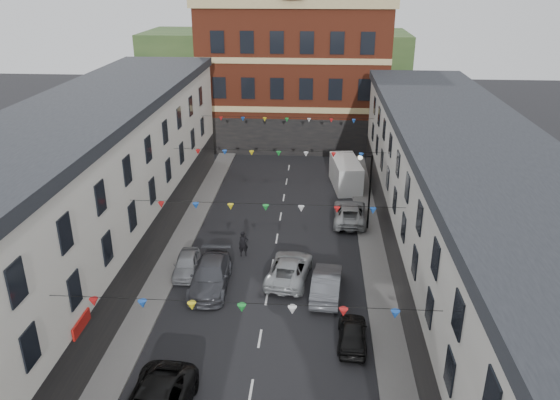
% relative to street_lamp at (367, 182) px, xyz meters
% --- Properties ---
extents(ground, '(160.00, 160.00, 0.00)m').
position_rel_street_lamp_xyz_m(ground, '(-6.55, -14.00, -3.90)').
color(ground, black).
rests_on(ground, ground).
extents(pavement_left, '(1.80, 64.00, 0.15)m').
position_rel_street_lamp_xyz_m(pavement_left, '(-13.45, -12.00, -3.83)').
color(pavement_left, '#605E5B').
rests_on(pavement_left, ground).
extents(pavement_right, '(1.80, 64.00, 0.15)m').
position_rel_street_lamp_xyz_m(pavement_right, '(0.35, -12.00, -3.83)').
color(pavement_right, '#605E5B').
rests_on(pavement_right, ground).
extents(terrace_left, '(8.40, 56.00, 10.70)m').
position_rel_street_lamp_xyz_m(terrace_left, '(-18.33, -13.00, 1.44)').
color(terrace_left, silver).
rests_on(terrace_left, ground).
extents(terrace_right, '(8.40, 56.00, 9.70)m').
position_rel_street_lamp_xyz_m(terrace_right, '(5.23, -13.00, 0.95)').
color(terrace_right, beige).
rests_on(terrace_right, ground).
extents(civic_building, '(20.60, 13.30, 18.50)m').
position_rel_street_lamp_xyz_m(civic_building, '(-6.55, 23.95, 4.23)').
color(civic_building, maroon).
rests_on(civic_building, ground).
extents(clock_tower, '(5.60, 5.60, 30.00)m').
position_rel_street_lamp_xyz_m(clock_tower, '(-14.05, 21.00, 11.03)').
color(clock_tower, maroon).
rests_on(clock_tower, ground).
extents(distant_hill, '(40.00, 14.00, 10.00)m').
position_rel_street_lamp_xyz_m(distant_hill, '(-10.55, 48.00, 1.10)').
color(distant_hill, '#2C4821').
rests_on(distant_hill, ground).
extents(street_lamp, '(1.10, 0.36, 6.00)m').
position_rel_street_lamp_xyz_m(street_lamp, '(0.00, 0.00, 0.00)').
color(street_lamp, black).
rests_on(street_lamp, ground).
extents(car_left_d, '(2.45, 5.68, 1.63)m').
position_rel_street_lamp_xyz_m(car_left_d, '(-10.15, -8.98, -3.09)').
color(car_left_d, '#474950').
rests_on(car_left_d, ground).
extents(car_left_e, '(1.83, 3.93, 1.30)m').
position_rel_street_lamp_xyz_m(car_left_e, '(-12.05, -7.35, -3.25)').
color(car_left_e, gray).
rests_on(car_left_e, ground).
extents(car_right_d, '(1.70, 3.85, 1.29)m').
position_rel_street_lamp_xyz_m(car_right_d, '(-1.63, -14.08, -3.26)').
color(car_right_d, black).
rests_on(car_right_d, ground).
extents(car_right_e, '(2.09, 4.97, 1.60)m').
position_rel_street_lamp_xyz_m(car_right_e, '(-2.95, -9.37, -3.11)').
color(car_right_e, '#56585E').
rests_on(car_right_e, ground).
extents(car_right_f, '(2.68, 5.45, 1.49)m').
position_rel_street_lamp_xyz_m(car_right_f, '(-1.05, 1.46, -3.16)').
color(car_right_f, '#A1A4A6').
rests_on(car_right_f, ground).
extents(moving_car, '(3.15, 5.60, 1.48)m').
position_rel_street_lamp_xyz_m(moving_car, '(-5.31, -7.65, -3.17)').
color(moving_car, '#ABAFB3').
rests_on(moving_car, ground).
extents(white_van, '(2.92, 5.96, 2.53)m').
position_rel_street_lamp_xyz_m(white_van, '(-1.08, 9.10, -2.64)').
color(white_van, white).
rests_on(white_van, ground).
extents(pedestrian, '(0.77, 0.62, 1.82)m').
position_rel_street_lamp_xyz_m(pedestrian, '(-8.65, -4.78, -3.00)').
color(pedestrian, black).
rests_on(pedestrian, ground).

